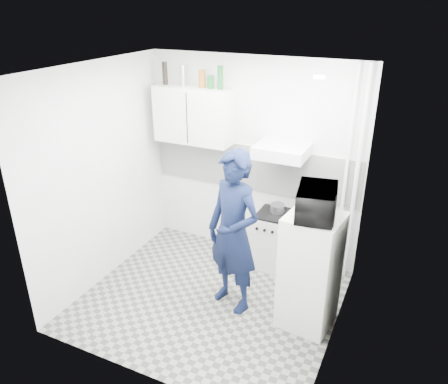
% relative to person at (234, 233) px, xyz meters
% --- Properties ---
extents(floor, '(2.80, 2.80, 0.00)m').
position_rel_person_xyz_m(floor, '(-0.26, -0.06, -0.91)').
color(floor, gray).
rests_on(floor, ground).
extents(ceiling, '(2.80, 2.80, 0.00)m').
position_rel_person_xyz_m(ceiling, '(-0.26, -0.06, 1.69)').
color(ceiling, white).
rests_on(ceiling, wall_back).
extents(wall_back, '(2.80, 0.00, 2.80)m').
position_rel_person_xyz_m(wall_back, '(-0.26, 1.19, 0.39)').
color(wall_back, white).
rests_on(wall_back, floor).
extents(wall_left, '(0.00, 2.60, 2.60)m').
position_rel_person_xyz_m(wall_left, '(-1.66, -0.06, 0.39)').
color(wall_left, white).
rests_on(wall_left, floor).
extents(wall_right, '(0.00, 2.60, 2.60)m').
position_rel_person_xyz_m(wall_right, '(1.14, -0.06, 0.39)').
color(wall_right, white).
rests_on(wall_right, floor).
extents(person, '(0.77, 0.63, 1.83)m').
position_rel_person_xyz_m(person, '(0.00, 0.00, 0.00)').
color(person, black).
rests_on(person, floor).
extents(stove, '(0.45, 0.45, 0.72)m').
position_rel_person_xyz_m(stove, '(0.15, 0.94, -0.55)').
color(stove, silver).
rests_on(stove, floor).
extents(fridge, '(0.59, 0.59, 1.27)m').
position_rel_person_xyz_m(fridge, '(0.84, 0.06, -0.28)').
color(fridge, white).
rests_on(fridge, floor).
extents(stove_top, '(0.43, 0.43, 0.03)m').
position_rel_person_xyz_m(stove_top, '(0.15, 0.94, -0.18)').
color(stove_top, black).
rests_on(stove_top, stove).
extents(saucepan, '(0.18, 0.18, 0.10)m').
position_rel_person_xyz_m(saucepan, '(0.16, 1.00, -0.12)').
color(saucepan, silver).
rests_on(saucepan, stove_top).
extents(microwave, '(0.59, 0.45, 0.30)m').
position_rel_person_xyz_m(microwave, '(0.84, 0.06, 0.51)').
color(microwave, black).
rests_on(microwave, fridge).
extents(bottle_a, '(0.06, 0.06, 0.28)m').
position_rel_person_xyz_m(bottle_a, '(-1.41, 1.02, 1.42)').
color(bottle_a, black).
rests_on(bottle_a, upper_cabinet).
extents(bottle_c, '(0.06, 0.06, 0.26)m').
position_rel_person_xyz_m(bottle_c, '(-1.15, 1.02, 1.41)').
color(bottle_c, silver).
rests_on(bottle_c, upper_cabinet).
extents(canister_a, '(0.08, 0.08, 0.21)m').
position_rel_person_xyz_m(canister_a, '(-0.88, 1.02, 1.39)').
color(canister_a, brown).
rests_on(canister_a, upper_cabinet).
extents(canister_b, '(0.08, 0.08, 0.15)m').
position_rel_person_xyz_m(canister_b, '(-0.77, 1.02, 1.36)').
color(canister_b, '#144C1E').
rests_on(canister_b, upper_cabinet).
extents(bottle_e, '(0.07, 0.07, 0.28)m').
position_rel_person_xyz_m(bottle_e, '(-0.64, 1.02, 1.42)').
color(bottle_e, '#144C1E').
rests_on(bottle_e, upper_cabinet).
extents(upper_cabinet, '(1.00, 0.35, 0.70)m').
position_rel_person_xyz_m(upper_cabinet, '(-1.01, 1.02, 0.94)').
color(upper_cabinet, white).
rests_on(upper_cabinet, wall_back).
extents(range_hood, '(0.60, 0.50, 0.14)m').
position_rel_person_xyz_m(range_hood, '(0.19, 0.94, 0.66)').
color(range_hood, silver).
rests_on(range_hood, wall_back).
extents(backsplash, '(2.74, 0.03, 0.60)m').
position_rel_person_xyz_m(backsplash, '(-0.26, 1.18, 0.29)').
color(backsplash, white).
rests_on(backsplash, wall_back).
extents(pipe_a, '(0.05, 0.05, 2.60)m').
position_rel_person_xyz_m(pipe_a, '(1.04, 1.11, 0.39)').
color(pipe_a, silver).
rests_on(pipe_a, floor).
extents(pipe_b, '(0.04, 0.04, 2.60)m').
position_rel_person_xyz_m(pipe_b, '(0.92, 1.11, 0.39)').
color(pipe_b, silver).
rests_on(pipe_b, floor).
extents(ceiling_spot_fixture, '(0.10, 0.10, 0.02)m').
position_rel_person_xyz_m(ceiling_spot_fixture, '(0.74, 0.14, 1.66)').
color(ceiling_spot_fixture, white).
rests_on(ceiling_spot_fixture, ceiling).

